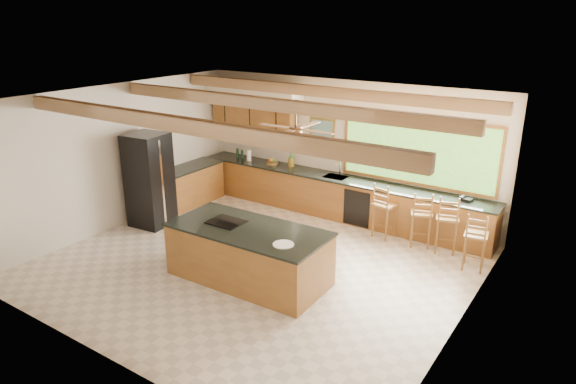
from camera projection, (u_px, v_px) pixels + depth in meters
The scene contains 9 objects.
ground at pixel (257, 265), 9.36m from camera, with size 7.20×7.20×0.00m, color beige.
room_shell at pixel (269, 138), 9.23m from camera, with size 7.27×6.54×3.02m.
counter_run at pixel (295, 194), 11.61m from camera, with size 7.12×3.10×1.27m.
island at pixel (249, 254), 8.71m from camera, with size 2.75×1.34×0.97m.
refrigerator at pixel (149, 180), 10.85m from camera, with size 0.85×0.83×2.00m.
bar_stool_a at pixel (384, 206), 10.27m from camera, with size 0.49×0.49×1.16m.
bar_stool_b at pixel (420, 214), 9.88m from camera, with size 0.54×0.54×1.14m.
bar_stool_c at pixel (446, 219), 9.61m from camera, with size 0.52×0.52×1.16m.
bar_stool_d at pixel (475, 237), 8.97m from camera, with size 0.45×0.45×1.09m.
Camera 1 is at (5.13, -6.67, 4.34)m, focal length 32.00 mm.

